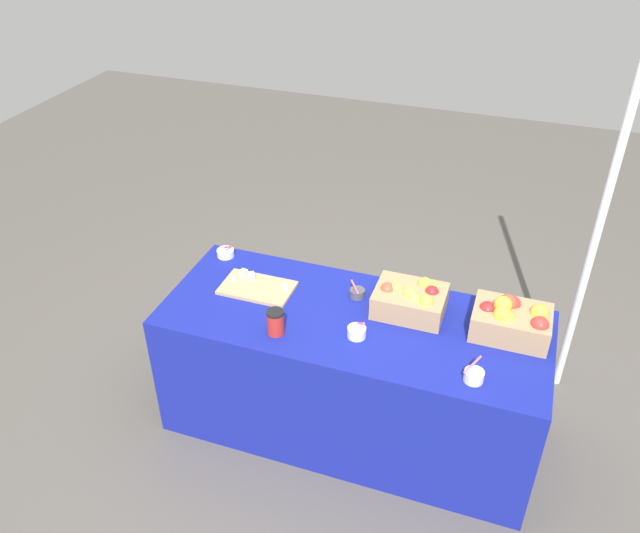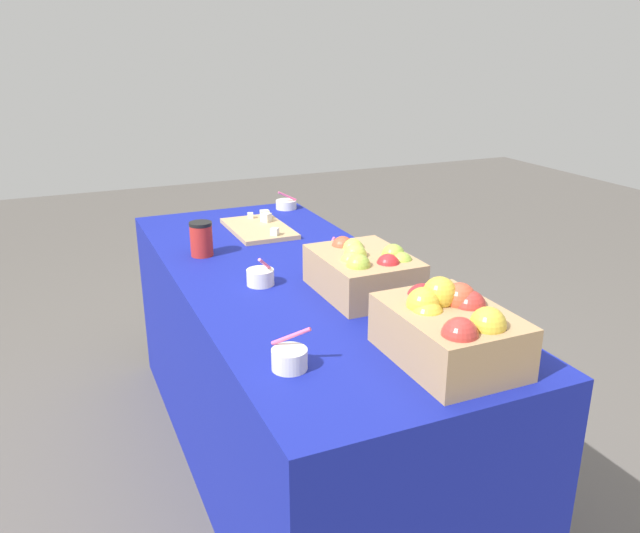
# 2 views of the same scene
# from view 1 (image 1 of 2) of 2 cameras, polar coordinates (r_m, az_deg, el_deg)

# --- Properties ---
(ground_plane) EXTENTS (10.00, 10.00, 0.00)m
(ground_plane) POSITION_cam_1_polar(r_m,az_deg,el_deg) (3.69, 2.61, -13.52)
(ground_plane) COLOR #56514C
(table) EXTENTS (1.90, 0.76, 0.74)m
(table) POSITION_cam_1_polar(r_m,az_deg,el_deg) (3.43, 2.77, -9.33)
(table) COLOR navy
(table) RESTS_ON ground_plane
(apple_crate_left) EXTENTS (0.36, 0.25, 0.20)m
(apple_crate_left) POSITION_cam_1_polar(r_m,az_deg,el_deg) (3.16, 16.45, -4.50)
(apple_crate_left) COLOR tan
(apple_crate_left) RESTS_ON table
(apple_crate_middle) EXTENTS (0.34, 0.26, 0.16)m
(apple_crate_middle) POSITION_cam_1_polar(r_m,az_deg,el_deg) (3.20, 7.99, -2.86)
(apple_crate_middle) COLOR tan
(apple_crate_middle) RESTS_ON table
(cutting_board_front) EXTENTS (0.37, 0.23, 0.05)m
(cutting_board_front) POSITION_cam_1_polar(r_m,az_deg,el_deg) (3.38, -5.57, -1.80)
(cutting_board_front) COLOR tan
(cutting_board_front) RESTS_ON table
(sample_bowl_near) EXTENTS (0.09, 0.09, 0.10)m
(sample_bowl_near) POSITION_cam_1_polar(r_m,az_deg,el_deg) (3.06, 3.25, -5.76)
(sample_bowl_near) COLOR silver
(sample_bowl_near) RESTS_ON table
(sample_bowl_mid) EXTENTS (0.09, 0.10, 0.11)m
(sample_bowl_mid) POSITION_cam_1_polar(r_m,az_deg,el_deg) (2.91, 13.36, -9.32)
(sample_bowl_mid) COLOR silver
(sample_bowl_mid) RESTS_ON table
(sample_bowl_far) EXTENTS (0.08, 0.08, 0.09)m
(sample_bowl_far) POSITION_cam_1_polar(r_m,az_deg,el_deg) (3.31, 3.29, -2.34)
(sample_bowl_far) COLOR #4C4C51
(sample_bowl_far) RESTS_ON table
(sample_bowl_extra) EXTENTS (0.10, 0.10, 0.09)m
(sample_bowl_extra) POSITION_cam_1_polar(r_m,az_deg,el_deg) (3.66, -8.29, 1.21)
(sample_bowl_extra) COLOR silver
(sample_bowl_extra) RESTS_ON table
(coffee_cup) EXTENTS (0.08, 0.08, 0.13)m
(coffee_cup) POSITION_cam_1_polar(r_m,az_deg,el_deg) (3.06, -3.93, -4.90)
(coffee_cup) COLOR red
(coffee_cup) RESTS_ON table
(tent_pole) EXTENTS (0.04, 0.04, 2.04)m
(tent_pole) POSITION_cam_1_polar(r_m,az_deg,el_deg) (3.57, 23.14, 2.61)
(tent_pole) COLOR white
(tent_pole) RESTS_ON ground_plane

